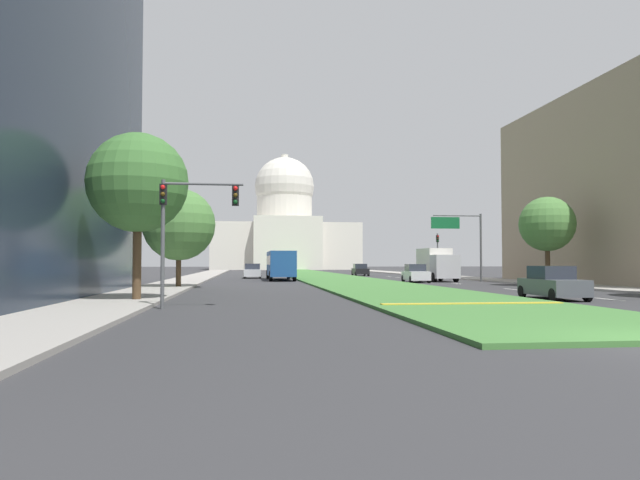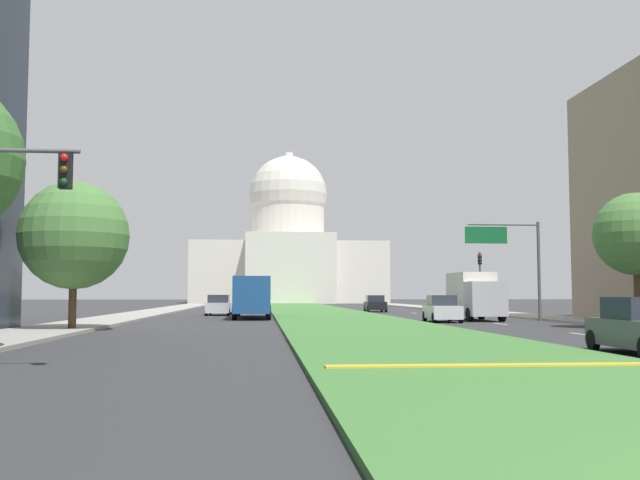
# 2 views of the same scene
# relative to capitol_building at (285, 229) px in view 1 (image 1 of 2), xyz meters

# --- Properties ---
(ground_plane) EXTENTS (297.29, 297.29, 0.00)m
(ground_plane) POSITION_rel_capitol_building_xyz_m (0.00, -66.87, -10.31)
(ground_plane) COLOR #333335
(grass_median) EXTENTS (8.63, 121.62, 0.14)m
(grass_median) POSITION_rel_capitol_building_xyz_m (0.00, -73.62, -10.24)
(grass_median) COLOR #427A38
(grass_median) RESTS_ON ground_plane
(median_curb_nose) EXTENTS (7.77, 0.50, 0.04)m
(median_curb_nose) POSITION_rel_capitol_building_xyz_m (0.00, -123.19, -10.15)
(median_curb_nose) COLOR gold
(median_curb_nose) RESTS_ON grass_median
(lane_dashes_right) EXTENTS (0.16, 47.96, 0.01)m
(lane_dashes_right) POSITION_rel_capitol_building_xyz_m (8.75, -94.85, -10.31)
(lane_dashes_right) COLOR silver
(lane_dashes_right) RESTS_ON ground_plane
(sidewalk_left) EXTENTS (4.00, 121.62, 0.15)m
(sidewalk_left) POSITION_rel_capitol_building_xyz_m (-15.19, -80.38, -10.23)
(sidewalk_left) COLOR #9E9991
(sidewalk_left) RESTS_ON ground_plane
(sidewalk_right) EXTENTS (4.00, 121.62, 0.15)m
(sidewalk_right) POSITION_rel_capitol_building_xyz_m (15.19, -80.38, -10.23)
(sidewalk_right) COLOR #9E9991
(sidewalk_right) RESTS_ON ground_plane
(midrise_block_right) EXTENTS (12.04, 26.49, 16.02)m
(midrise_block_right) POSITION_rel_capitol_building_xyz_m (23.21, -101.82, -2.30)
(midrise_block_right) COLOR tan
(midrise_block_right) RESTS_ON ground_plane
(capitol_building) EXTENTS (36.31, 25.15, 29.34)m
(capitol_building) POSITION_rel_capitol_building_xyz_m (0.00, 0.00, 0.00)
(capitol_building) COLOR silver
(capitol_building) RESTS_ON ground_plane
(traffic_light_near_left) EXTENTS (3.34, 0.35, 5.20)m
(traffic_light_near_left) POSITION_rel_capitol_building_xyz_m (-11.85, -122.57, -6.51)
(traffic_light_near_left) COLOR #515456
(traffic_light_near_left) RESTS_ON ground_plane
(traffic_light_far_right) EXTENTS (0.28, 0.35, 5.20)m
(traffic_light_far_right) POSITION_rel_capitol_building_xyz_m (12.69, -81.21, -7.00)
(traffic_light_far_right) COLOR #515456
(traffic_light_far_right) RESTS_ON ground_plane
(overhead_guide_sign) EXTENTS (5.03, 0.20, 6.50)m
(overhead_guide_sign) POSITION_rel_capitol_building_xyz_m (11.10, -93.35, -5.69)
(overhead_guide_sign) COLOR #515456
(overhead_guide_sign) RESTS_ON ground_plane
(street_tree_left_near) EXTENTS (4.68, 4.68, 7.95)m
(street_tree_left_near) POSITION_rel_capitol_building_xyz_m (-14.44, -118.47, -4.73)
(street_tree_left_near) COLOR #4C3823
(street_tree_left_near) RESTS_ON ground_plane
(street_tree_left_mid) EXTENTS (5.14, 5.14, 7.12)m
(street_tree_left_mid) POSITION_rel_capitol_building_xyz_m (-14.17, -104.31, -5.77)
(street_tree_left_mid) COLOR #4C3823
(street_tree_left_mid) RESTS_ON ground_plane
(street_tree_right_mid) EXTENTS (4.25, 4.25, 6.95)m
(street_tree_right_mid) POSITION_rel_capitol_building_xyz_m (13.78, -104.09, -5.50)
(street_tree_right_mid) COLOR #4C3823
(street_tree_right_mid) RESTS_ON ground_plane
(sedan_lead_stopped) EXTENTS (2.10, 4.51, 1.68)m
(sedan_lead_stopped) POSITION_rel_capitol_building_xyz_m (5.92, -118.90, -9.52)
(sedan_lead_stopped) COLOR #4C5156
(sedan_lead_stopped) RESTS_ON ground_plane
(sedan_midblock) EXTENTS (2.08, 4.36, 1.68)m
(sedan_midblock) POSITION_rel_capitol_building_xyz_m (6.07, -94.53, -9.52)
(sedan_midblock) COLOR silver
(sedan_midblock) RESTS_ON ground_plane
(sedan_distant) EXTENTS (2.06, 4.66, 1.68)m
(sedan_distant) POSITION_rel_capitol_building_xyz_m (-8.73, -78.99, -9.52)
(sedan_distant) COLOR silver
(sedan_distant) RESTS_ON ground_plane
(sedan_far_horizon) EXTENTS (2.13, 4.51, 1.62)m
(sedan_far_horizon) POSITION_rel_capitol_building_xyz_m (5.88, -69.15, -9.54)
(sedan_far_horizon) COLOR black
(sedan_far_horizon) RESTS_ON ground_plane
(box_truck_delivery) EXTENTS (2.40, 6.40, 3.20)m
(box_truck_delivery) POSITION_rel_capitol_building_xyz_m (8.98, -91.91, -8.63)
(box_truck_delivery) COLOR #BCBCC1
(box_truck_delivery) RESTS_ON ground_plane
(city_bus) EXTENTS (2.62, 11.00, 2.95)m
(city_bus) POSITION_rel_capitol_building_xyz_m (-5.91, -86.24, -8.54)
(city_bus) COLOR #1E4C8C
(city_bus) RESTS_ON ground_plane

